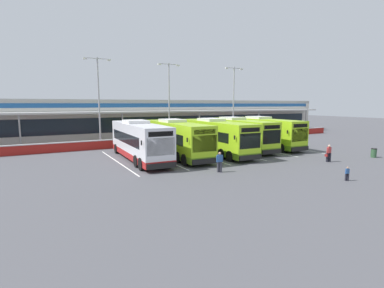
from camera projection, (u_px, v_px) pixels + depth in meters
The scene contains 21 objects.
ground_plane at pixel (246, 162), 26.96m from camera, with size 200.00×200.00×0.00m, color #4C4C51.
terminal_building at pixel (146, 118), 49.89m from camera, with size 70.00×13.00×6.00m.
red_barrier_wall at pixel (178, 139), 39.46m from camera, with size 60.00×0.40×1.10m.
coach_bus_leftmost at pixel (139, 141), 27.90m from camera, with size 3.25×12.24×3.78m.
coach_bus_left_centre at pixel (176, 139), 29.67m from camera, with size 3.25×12.24×3.78m.
coach_bus_centre at pixel (215, 137), 31.44m from camera, with size 3.25×12.24×3.78m.
coach_bus_right_centre at pixel (237, 134), 34.60m from camera, with size 3.25×12.24×3.78m.
coach_bus_rightmost at pixel (263, 133), 36.52m from camera, with size 3.25×12.24×3.78m.
bay_stripe_far_west at pixel (117, 161), 27.14m from camera, with size 0.14×13.00×0.01m, color silver.
bay_stripe_west at pixel (159, 158), 29.15m from camera, with size 0.14×13.00×0.01m, color silver.
bay_stripe_mid_west at pixel (195, 154), 31.16m from camera, with size 0.14×13.00×0.01m, color silver.
bay_stripe_centre at pixel (227, 151), 33.17m from camera, with size 0.14×13.00×0.01m, color silver.
bay_stripe_mid_east at pixel (255, 148), 35.17m from camera, with size 0.14×13.00×0.01m, color silver.
bay_stripe_east at pixel (280, 146), 37.18m from camera, with size 0.14×13.00×0.01m, color silver.
pedestrian_with_handbag at pixel (329, 153), 26.85m from camera, with size 0.62×0.34×1.62m.
pedestrian_in_dark_coat at pixel (220, 161), 22.79m from camera, with size 0.54×0.35×1.62m.
pedestrian_child at pixel (347, 173), 20.27m from camera, with size 0.33×0.22×1.00m.
lamp_post_west at pixel (99, 96), 35.80m from camera, with size 3.24×0.28×11.00m.
lamp_post_centre at pixel (169, 97), 40.86m from camera, with size 3.24×0.28×11.00m.
lamp_post_east at pixel (234, 98), 45.20m from camera, with size 3.24×0.28×11.00m.
litter_bin at pixel (374, 153), 29.18m from camera, with size 0.54×0.54×0.93m.
Camera 1 is at (-17.20, -20.75, 5.35)m, focal length 27.11 mm.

